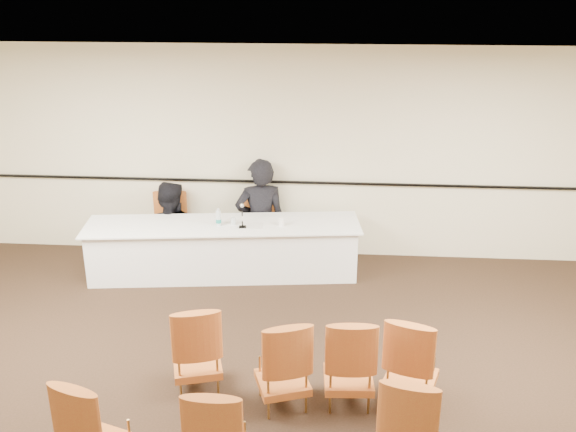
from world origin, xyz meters
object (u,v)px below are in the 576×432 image
object	(u,v)px
aud_chair_front_right	(412,359)
aud_chair_back_left	(96,425)
panel_table	(224,249)
aud_chair_back_mid	(218,432)
panelist_main_chair	(261,226)
drinking_glass	(233,221)
water_bottle	(218,217)
panelist_second	(171,239)
aud_chair_front_mid	(283,362)
panelist_second_chair	(170,228)
microphone	(242,218)
coffee_cup	(281,222)
panelist_main	(261,225)
aud_chair_back_right	(409,421)
aud_chair_front_left	(196,346)
aud_chair_extra	(349,359)

from	to	relation	value
aud_chair_front_right	aud_chair_back_left	world-z (taller)	same
panel_table	aud_chair_back_mid	size ratio (longest dim) A/B	3.86
panelist_main_chair	drinking_glass	world-z (taller)	panelist_main_chair
water_bottle	aud_chair_front_right	world-z (taller)	water_bottle
panelist_main_chair	panelist_second	distance (m)	1.31
drinking_glass	aud_chair_back_left	world-z (taller)	aud_chair_back_left
panel_table	aud_chair_front_mid	xyz separation A→B (m)	(1.04, -2.77, 0.11)
aud_chair_back_mid	aud_chair_front_right	bearing A→B (deg)	36.00
panelist_second_chair	aud_chair_front_right	size ratio (longest dim) A/B	1.00
panelist_second_chair	water_bottle	size ratio (longest dim) A/B	3.92
microphone	aud_chair_front_right	distance (m)	3.23
panelist_second	water_bottle	xyz separation A→B (m)	(0.81, -0.51, 0.56)
coffee_cup	panelist_main	bearing A→B (deg)	119.89
panelist_main	water_bottle	size ratio (longest dim) A/B	8.17
panelist_main_chair	panelist_second	world-z (taller)	panelist_second
panel_table	aud_chair_front_right	xyz separation A→B (m)	(2.25, -2.64, 0.11)
panelist_main	aud_chair_back_right	xyz separation A→B (m)	(1.69, -4.14, -0.02)
aud_chair_back_right	panelist_main_chair	bearing A→B (deg)	124.31
panelist_second_chair	coffee_cup	bearing A→B (deg)	-22.27
water_bottle	aud_chair_back_right	bearing A→B (deg)	-57.98
panelist_second	aud_chair_front_left	world-z (taller)	panelist_second
aud_chair_front_mid	aud_chair_back_right	xyz separation A→B (m)	(1.10, -0.76, 0.00)
panelist_second	microphone	distance (m)	1.39
panel_table	aud_chair_front_mid	distance (m)	2.96
panelist_second	drinking_glass	world-z (taller)	panelist_second
panelist_second	aud_chair_front_mid	bearing A→B (deg)	121.37
panelist_main	panelist_second_chair	world-z (taller)	panelist_main
aud_chair_front_mid	aud_chair_back_left	size ratio (longest dim) A/B	1.00
aud_chair_extra	coffee_cup	bearing A→B (deg)	104.67
panelist_main	aud_chair_front_left	size ratio (longest dim) A/B	2.08
water_bottle	aud_chair_extra	distance (m)	3.15
aud_chair_back_left	aud_chair_front_left	bearing A→B (deg)	83.66
panelist_second_chair	aud_chair_back_mid	xyz separation A→B (m)	(1.46, -4.24, 0.00)
microphone	aud_chair_back_mid	size ratio (longest dim) A/B	0.30
aud_chair_back_right	aud_chair_front_right	bearing A→B (deg)	94.65
microphone	aud_chair_extra	size ratio (longest dim) A/B	0.30
panelist_second	microphone	world-z (taller)	panelist_second
panelist_main_chair	aud_chair_extra	size ratio (longest dim) A/B	1.00
panelist_second_chair	aud_chair_extra	bearing A→B (deg)	-58.09
microphone	coffee_cup	xyz separation A→B (m)	(0.50, 0.10, -0.09)
microphone	water_bottle	distance (m)	0.33
panelist_second	aud_chair_front_right	xyz separation A→B (m)	(3.10, -3.09, 0.18)
drinking_glass	aud_chair_front_left	distance (m)	2.58
microphone	aud_chair_front_left	world-z (taller)	microphone
panelist_main_chair	aud_chair_extra	distance (m)	3.50
panelist_second	aud_chair_back_left	xyz separation A→B (m)	(0.46, -4.23, 0.18)
panelist_second	aud_chair_front_right	distance (m)	4.38
panelist_main	panelist_second_chair	xyz separation A→B (m)	(-1.29, -0.15, -0.02)
panelist_main	panelist_main_chair	distance (m)	0.02
panelist_main	aud_chair_back_mid	size ratio (longest dim) A/B	2.08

